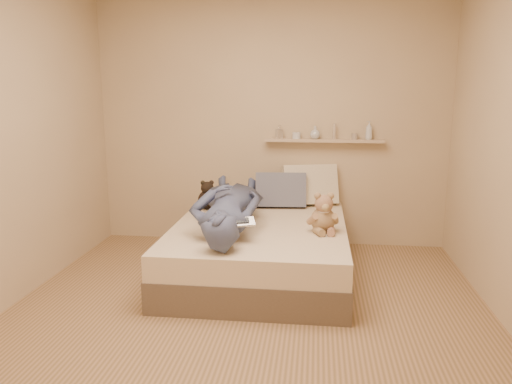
# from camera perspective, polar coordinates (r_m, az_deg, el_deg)

# --- Properties ---
(room) EXTENTS (3.80, 3.80, 3.80)m
(room) POSITION_cam_1_polar(r_m,az_deg,el_deg) (3.30, -1.37, 6.20)
(room) COLOR #9C7550
(room) RESTS_ON ground
(bed) EXTENTS (1.50, 1.90, 0.45)m
(bed) POSITION_cam_1_polar(r_m,az_deg,el_deg) (4.44, 0.44, -6.56)
(bed) COLOR brown
(bed) RESTS_ON floor
(game_console) EXTENTS (0.21, 0.14, 0.07)m
(game_console) POSITION_cam_1_polar(r_m,az_deg,el_deg) (3.81, -1.58, -3.43)
(game_console) COLOR #B2B4B9
(game_console) RESTS_ON bed
(teddy_bear) EXTENTS (0.28, 0.28, 0.34)m
(teddy_bear) POSITION_cam_1_polar(r_m,az_deg,el_deg) (4.14, 7.72, -2.72)
(teddy_bear) COLOR #977B52
(teddy_bear) RESTS_ON bed
(dark_plush) EXTENTS (0.19, 0.19, 0.29)m
(dark_plush) POSITION_cam_1_polar(r_m,az_deg,el_deg) (4.92, -5.57, -0.54)
(dark_plush) COLOR black
(dark_plush) RESTS_ON bed
(pillow_cream) EXTENTS (0.60, 0.41, 0.43)m
(pillow_cream) POSITION_cam_1_polar(r_m,az_deg,el_deg) (5.11, 6.15, 0.77)
(pillow_cream) COLOR beige
(pillow_cream) RESTS_ON bed
(pillow_grey) EXTENTS (0.52, 0.27, 0.37)m
(pillow_grey) POSITION_cam_1_polar(r_m,az_deg,el_deg) (4.99, 2.85, 0.21)
(pillow_grey) COLOR slate
(pillow_grey) RESTS_ON bed
(person) EXTENTS (0.71, 1.65, 0.39)m
(person) POSITION_cam_1_polar(r_m,az_deg,el_deg) (4.27, -3.20, -1.48)
(person) COLOR #404C65
(person) RESTS_ON bed
(wall_shelf) EXTENTS (1.20, 0.12, 0.03)m
(wall_shelf) POSITION_cam_1_polar(r_m,az_deg,el_deg) (5.12, 7.78, 5.85)
(wall_shelf) COLOR tan
(wall_shelf) RESTS_ON wall_back
(shelf_bottles) EXTENTS (0.99, 0.13, 0.18)m
(shelf_bottles) POSITION_cam_1_polar(r_m,az_deg,el_deg) (5.11, 7.80, 6.76)
(shelf_bottles) COLOR silver
(shelf_bottles) RESTS_ON wall_shelf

